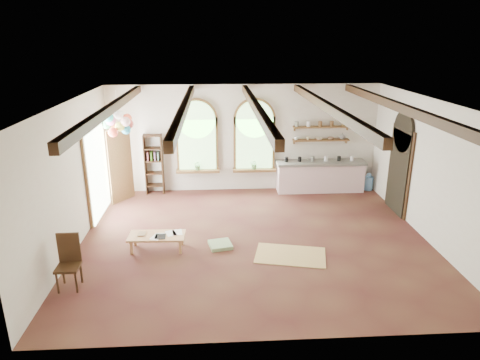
{
  "coord_description": "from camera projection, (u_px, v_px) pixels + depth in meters",
  "views": [
    {
      "loc": [
        -0.88,
        -8.98,
        4.51
      ],
      "look_at": [
        -0.3,
        0.6,
        1.27
      ],
      "focal_mm": 32.0,
      "sensor_mm": 36.0,
      "label": 1
    }
  ],
  "objects": [
    {
      "name": "kitchen_counter",
      "position": [
        320.0,
        176.0,
        12.99
      ],
      "size": [
        2.68,
        0.62,
        0.94
      ],
      "color": "beige",
      "rests_on": "floor"
    },
    {
      "name": "balloon_cluster",
      "position": [
        118.0,
        123.0,
        11.23
      ],
      "size": [
        0.83,
        0.92,
        1.16
      ],
      "color": "white",
      "rests_on": "floor"
    },
    {
      "name": "wall_shelf_upper",
      "position": [
        322.0,
        127.0,
        12.69
      ],
      "size": [
        1.7,
        0.24,
        0.04
      ],
      "primitive_type": "cube",
      "color": "brown",
      "rests_on": "wall_back"
    },
    {
      "name": "shelf_bowl_b",
      "position": [
        331.0,
        138.0,
        12.82
      ],
      "size": [
        0.2,
        0.2,
        0.06
      ],
      "primitive_type": "imported",
      "color": "#8C664C",
      "rests_on": "wall_shelf_lower"
    },
    {
      "name": "window_left",
      "position": [
        197.0,
        139.0,
        12.63
      ],
      "size": [
        1.3,
        0.28,
        2.2
      ],
      "color": "brown",
      "rests_on": "floor"
    },
    {
      "name": "floor_mat",
      "position": [
        290.0,
        255.0,
        9.26
      ],
      "size": [
        1.66,
        1.23,
        0.02
      ],
      "primitive_type": "cube",
      "rotation": [
        0.0,
        0.0,
        -0.22
      ],
      "color": "tan",
      "rests_on": "floor"
    },
    {
      "name": "tablet",
      "position": [
        161.0,
        236.0,
        9.33
      ],
      "size": [
        0.2,
        0.28,
        0.01
      ],
      "primitive_type": "cube",
      "rotation": [
        0.0,
        0.0,
        0.05
      ],
      "color": "black",
      "rests_on": "coffee_table"
    },
    {
      "name": "water_jug_b",
      "position": [
        368.0,
        182.0,
        13.16
      ],
      "size": [
        0.28,
        0.28,
        0.54
      ],
      "color": "#5B90C3",
      "rests_on": "floor"
    },
    {
      "name": "side_chair",
      "position": [
        69.0,
        273.0,
        8.0
      ],
      "size": [
        0.42,
        0.42,
        1.05
      ],
      "color": "#372111",
      "rests_on": "floor"
    },
    {
      "name": "shelf_cup_b",
      "position": [
        308.0,
        138.0,
        12.78
      ],
      "size": [
        0.1,
        0.1,
        0.09
      ],
      "primitive_type": "imported",
      "color": "beige",
      "rests_on": "wall_shelf_lower"
    },
    {
      "name": "window_right",
      "position": [
        254.0,
        138.0,
        12.72
      ],
      "size": [
        1.3,
        0.28,
        2.2
      ],
      "color": "brown",
      "rests_on": "floor"
    },
    {
      "name": "shelf_vase",
      "position": [
        342.0,
        136.0,
        12.82
      ],
      "size": [
        0.18,
        0.18,
        0.19
      ],
      "primitive_type": "imported",
      "color": "slate",
      "rests_on": "wall_shelf_lower"
    },
    {
      "name": "water_jug_a",
      "position": [
        345.0,
        182.0,
        13.1
      ],
      "size": [
        0.33,
        0.33,
        0.64
      ],
      "color": "#5B90C3",
      "rests_on": "floor"
    },
    {
      "name": "wall_shelf_lower",
      "position": [
        321.0,
        140.0,
        12.82
      ],
      "size": [
        1.7,
        0.24,
        0.04
      ],
      "primitive_type": "cube",
      "color": "brown",
      "rests_on": "wall_back"
    },
    {
      "name": "ceiling_beams",
      "position": [
        256.0,
        107.0,
        9.0
      ],
      "size": [
        6.2,
        6.8,
        0.18
      ],
      "primitive_type": null,
      "color": "#372111",
      "rests_on": "ceiling"
    },
    {
      "name": "floor",
      "position": [
        254.0,
        239.0,
        9.99
      ],
      "size": [
        8.0,
        8.0,
        0.0
      ],
      "primitive_type": "plane",
      "color": "brown",
      "rests_on": "ground"
    },
    {
      "name": "potted_plant_right",
      "position": [
        254.0,
        164.0,
        12.87
      ],
      "size": [
        0.27,
        0.23,
        0.3
      ],
      "primitive_type": "imported",
      "color": "#598C4C",
      "rests_on": "window_right"
    },
    {
      "name": "shelf_cup_a",
      "position": [
        296.0,
        138.0,
        12.76
      ],
      "size": [
        0.12,
        0.1,
        0.1
      ],
      "primitive_type": "imported",
      "color": "white",
      "rests_on": "wall_shelf_lower"
    },
    {
      "name": "floor_cushion",
      "position": [
        220.0,
        245.0,
        9.64
      ],
      "size": [
        0.57,
        0.57,
        0.08
      ],
      "primitive_type": "cube",
      "rotation": [
        0.0,
        0.0,
        0.21
      ],
      "color": "gray",
      "rests_on": "floor"
    },
    {
      "name": "coffee_table",
      "position": [
        157.0,
        237.0,
        9.43
      ],
      "size": [
        1.25,
        0.61,
        0.35
      ],
      "color": "tan",
      "rests_on": "floor"
    },
    {
      "name": "wall_clock",
      "position": [
        362.0,
        128.0,
        12.85
      ],
      "size": [
        0.32,
        0.04,
        0.32
      ],
      "primitive_type": "cylinder",
      "rotation": [
        1.57,
        0.0,
        0.0
      ],
      "color": "black",
      "rests_on": "wall_back"
    },
    {
      "name": "bookshelf",
      "position": [
        154.0,
        164.0,
        12.69
      ],
      "size": [
        0.53,
        0.32,
        1.8
      ],
      "color": "#372111",
      "rests_on": "floor"
    },
    {
      "name": "shelf_bowl_a",
      "position": [
        319.0,
        139.0,
        12.8
      ],
      "size": [
        0.22,
        0.22,
        0.05
      ],
      "primitive_type": "imported",
      "color": "beige",
      "rests_on": "wall_shelf_lower"
    },
    {
      "name": "left_doorway",
      "position": [
        97.0,
        172.0,
        11.1
      ],
      "size": [
        0.1,
        1.9,
        2.5
      ],
      "primitive_type": "cube",
      "color": "brown",
      "rests_on": "floor"
    },
    {
      "name": "right_doorway",
      "position": [
        398.0,
        172.0,
        11.28
      ],
      "size": [
        0.1,
        1.3,
        2.4
      ],
      "primitive_type": "cube",
      "color": "black",
      "rests_on": "floor"
    },
    {
      "name": "potted_plant_left",
      "position": [
        198.0,
        165.0,
        12.78
      ],
      "size": [
        0.27,
        0.23,
        0.3
      ],
      "primitive_type": "imported",
      "color": "#598C4C",
      "rests_on": "window_left"
    },
    {
      "name": "table_book",
      "position": [
        138.0,
        234.0,
        9.44
      ],
      "size": [
        0.18,
        0.25,
        0.02
      ],
      "primitive_type": "imported",
      "rotation": [
        0.0,
        0.0,
        -0.03
      ],
      "color": "olive",
      "rests_on": "coffee_table"
    }
  ]
}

